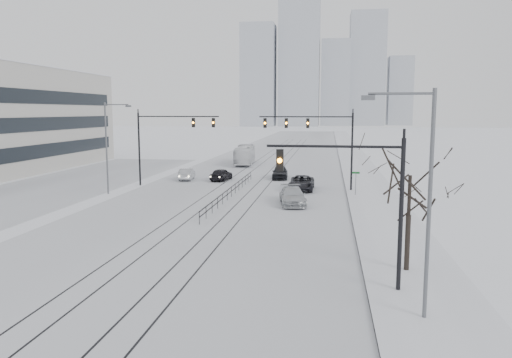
% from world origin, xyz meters
% --- Properties ---
extents(ground, '(500.00, 500.00, 0.00)m').
position_xyz_m(ground, '(0.00, 0.00, 0.00)').
color(ground, white).
rests_on(ground, ground).
extents(road, '(22.00, 260.00, 0.02)m').
position_xyz_m(road, '(0.00, 60.00, 0.01)').
color(road, silver).
rests_on(road, ground).
extents(sidewalk_east, '(5.00, 260.00, 0.16)m').
position_xyz_m(sidewalk_east, '(13.50, 60.00, 0.08)').
color(sidewalk_east, silver).
rests_on(sidewalk_east, ground).
extents(curb, '(0.10, 260.00, 0.12)m').
position_xyz_m(curb, '(11.05, 60.00, 0.06)').
color(curb, gray).
rests_on(curb, ground).
extents(parking_strip, '(14.00, 60.00, 0.03)m').
position_xyz_m(parking_strip, '(-20.00, 35.00, 0.01)').
color(parking_strip, silver).
rests_on(parking_strip, ground).
extents(tram_rails, '(5.30, 180.00, 0.01)m').
position_xyz_m(tram_rails, '(-0.00, 40.00, 0.02)').
color(tram_rails, black).
rests_on(tram_rails, ground).
extents(skyline, '(96.00, 48.00, 72.00)m').
position_xyz_m(skyline, '(5.02, 273.63, 30.65)').
color(skyline, '#A6ACB6').
rests_on(skyline, ground).
extents(traffic_mast_near, '(6.10, 0.37, 7.00)m').
position_xyz_m(traffic_mast_near, '(10.79, 6.00, 4.56)').
color(traffic_mast_near, black).
rests_on(traffic_mast_near, ground).
extents(traffic_mast_ne, '(9.60, 0.37, 8.00)m').
position_xyz_m(traffic_mast_ne, '(8.15, 34.99, 5.76)').
color(traffic_mast_ne, black).
rests_on(traffic_mast_ne, ground).
extents(traffic_mast_nw, '(9.10, 0.37, 8.00)m').
position_xyz_m(traffic_mast_nw, '(-8.52, 36.00, 5.57)').
color(traffic_mast_nw, black).
rests_on(traffic_mast_nw, ground).
extents(street_light_east, '(2.73, 0.25, 9.00)m').
position_xyz_m(street_light_east, '(12.70, 3.00, 5.21)').
color(street_light_east, '#595B60').
rests_on(street_light_east, ground).
extents(street_light_west, '(2.73, 0.25, 9.00)m').
position_xyz_m(street_light_west, '(-12.20, 30.00, 5.21)').
color(street_light_west, '#595B60').
rests_on(street_light_west, ground).
extents(bare_tree, '(4.40, 4.40, 6.10)m').
position_xyz_m(bare_tree, '(13.20, 9.00, 4.49)').
color(bare_tree, black).
rests_on(bare_tree, ground).
extents(median_fence, '(0.06, 24.00, 1.00)m').
position_xyz_m(median_fence, '(0.00, 30.00, 0.53)').
color(median_fence, black).
rests_on(median_fence, ground).
extents(street_sign, '(0.70, 0.06, 2.40)m').
position_xyz_m(street_sign, '(11.80, 32.00, 1.61)').
color(street_sign, '#595B60').
rests_on(street_sign, ground).
extents(sedan_sb_inner, '(2.26, 4.41, 1.44)m').
position_xyz_m(sedan_sb_inner, '(-3.40, 41.05, 0.72)').
color(sedan_sb_inner, black).
rests_on(sedan_sb_inner, ground).
extents(sedan_sb_outer, '(1.94, 4.31, 1.37)m').
position_xyz_m(sedan_sb_outer, '(-7.61, 40.97, 0.69)').
color(sedan_sb_outer, '#A5A8AD').
rests_on(sedan_sb_outer, ground).
extents(sedan_nb_front, '(2.53, 5.41, 1.50)m').
position_xyz_m(sedan_nb_front, '(6.43, 35.02, 0.75)').
color(sedan_nb_front, black).
rests_on(sedan_nb_front, ground).
extents(sedan_nb_right, '(2.94, 5.54, 1.53)m').
position_xyz_m(sedan_nb_right, '(6.11, 26.73, 0.76)').
color(sedan_nb_right, '#B3B7BC').
rests_on(sedan_nb_right, ground).
extents(sedan_nb_far, '(2.14, 4.69, 1.56)m').
position_xyz_m(sedan_nb_far, '(3.34, 43.58, 0.78)').
color(sedan_nb_far, black).
rests_on(sedan_nb_far, ground).
extents(box_truck, '(3.27, 10.63, 2.92)m').
position_xyz_m(box_truck, '(-3.68, 59.38, 1.46)').
color(box_truck, white).
rests_on(box_truck, ground).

